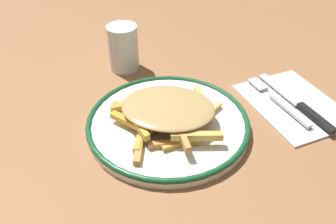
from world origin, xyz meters
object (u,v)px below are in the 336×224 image
Objects in this scene: fries_heap at (166,110)px; napkin at (293,103)px; plate at (168,123)px; water_glass at (123,48)px; fork at (278,100)px; knife at (301,106)px.

napkin is at bearing -5.86° from fries_heap.
plate is 1.37× the size of fries_heap.
fries_heap is 2.12× the size of water_glass.
knife is at bearing -46.01° from fork.
plate is at bearing 170.25° from knife.
fork is (0.23, -0.01, -0.03)m from fries_heap.
fries_heap is 0.23m from water_glass.
knife is 2.09× the size of water_glass.
water_glass reaches higher than fries_heap.
fries_heap is at bearing -86.67° from water_glass.
fork is at bearing 157.14° from napkin.
plate reaches higher than knife.
fries_heap is at bearing 158.94° from plate.
fries_heap reaches higher than napkin.
knife is (0.00, -0.02, 0.01)m from napkin.
water_glass is (-0.01, 0.23, 0.01)m from fries_heap.
napkin is (0.25, -0.02, -0.01)m from plate.
plate is 0.23m from fork.
water_glass is at bearing 94.26° from plate.
plate is 1.66× the size of fork.
water_glass is at bearing 134.76° from fork.
plate is at bearing 174.39° from napkin.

